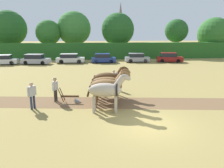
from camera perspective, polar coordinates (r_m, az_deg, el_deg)
The scene contains 24 objects.
ground_plane at distance 11.95m, azimuth 9.64°, elevation -10.53°, with size 240.00×240.00×0.00m, color #998447.
plowed_furrow_strip at distance 16.05m, azimuth -15.84°, elevation -4.59°, with size 26.53×2.59×0.01m, color brown.
hedgerow at distance 40.80m, azimuth -1.86°, elevation 8.63°, with size 57.52×1.67×2.97m, color #286023.
tree_left at distance 47.72m, azimuth -25.39°, elevation 12.99°, with size 6.81×6.81×9.00m.
tree_center_left at distance 44.48m, azimuth -16.29°, elevation 12.76°, with size 4.76×4.76×7.18m.
tree_center at distance 45.61m, azimuth -9.91°, elevation 14.12°, with size 6.70×6.70×8.97m.
tree_center_right at distance 44.43m, azimuth 1.53°, elevation 14.04°, with size 6.43×6.43×8.60m.
tree_right at distance 47.15m, azimuth 16.48°, elevation 13.16°, with size 4.63×4.63×7.46m.
tree_far_right at distance 50.37m, azimuth 25.18°, elevation 11.69°, with size 6.72×6.72×7.83m.
church_spire at distance 76.97m, azimuth 2.22°, elevation 15.43°, with size 2.26×2.26×14.69m.
draft_horse_lead_left at distance 13.26m, azimuth -1.38°, elevation -1.58°, with size 2.76×1.16×2.45m.
draft_horse_lead_right at distance 14.41m, azimuth -1.15°, elevation -0.54°, with size 2.84×1.28×2.41m.
draft_horse_trail_left at distance 15.55m, azimuth -0.91°, elevation 0.39°, with size 2.96×1.15×2.39m.
draft_horse_trail_right at distance 16.68m, azimuth -0.78°, elevation 1.43°, with size 2.88×1.28×2.38m.
plow at distance 15.57m, azimuth -10.50°, elevation -3.64°, with size 1.56×0.54×1.13m.
farmer_at_plow at distance 15.86m, azimuth -14.62°, elevation -0.86°, with size 0.44×0.65×1.75m.
farmer_beside_team at distance 18.68m, azimuth 0.46°, elevation 1.53°, with size 0.33×0.65×1.69m.
farmer_onlooker_left at distance 14.72m, azimuth -20.18°, elevation -2.36°, with size 0.46×0.58×1.75m.
parked_car_far_left at distance 37.34m, azimuth -26.45°, elevation 5.65°, with size 4.15×1.95×1.51m.
parked_car_left at distance 36.03m, azimuth -19.33°, elevation 6.09°, with size 4.47×2.46×1.56m.
parked_car_center_left at distance 36.01m, azimuth -10.87°, elevation 6.57°, with size 4.52×1.95×1.50m.
parked_car_center at distance 35.61m, azimuth -2.30°, elevation 6.71°, with size 3.98×1.90×1.50m.
parked_car_center_right at distance 36.66m, azimuth 6.50°, elevation 6.81°, with size 3.99×1.80×1.48m.
parked_car_right at distance 37.70m, azimuth 14.72°, elevation 6.69°, with size 4.43×2.52×1.57m.
Camera 1 is at (-3.13, -10.49, 4.79)m, focal length 35.00 mm.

